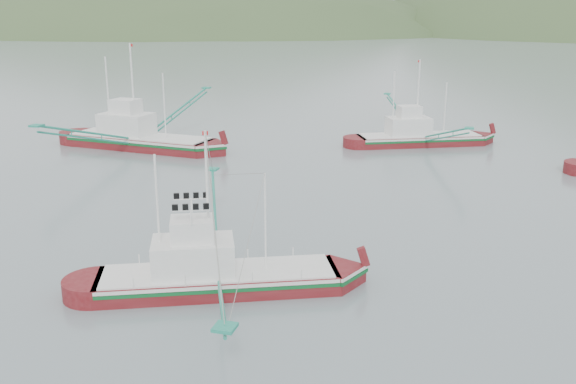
# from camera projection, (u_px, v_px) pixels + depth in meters

# --- Properties ---
(ground) EXTENTS (1200.00, 1200.00, 0.00)m
(ground) POSITION_uv_depth(u_px,v_px,m) (260.00, 274.00, 36.58)
(ground) COLOR slate
(ground) RESTS_ON ground
(main_boat) EXTENTS (13.11, 22.12, 9.38)m
(main_boat) POSITION_uv_depth(u_px,v_px,m) (216.00, 257.00, 33.95)
(main_boat) COLOR #5D0D11
(main_boat) RESTS_ON ground
(bg_boat_far) EXTENTS (13.99, 23.57, 10.05)m
(bg_boat_far) POSITION_uv_depth(u_px,v_px,m) (419.00, 127.00, 70.62)
(bg_boat_far) COLOR #5D0D11
(bg_boat_far) RESTS_ON ground
(bg_boat_left) EXTENTS (16.75, 29.52, 11.99)m
(bg_boat_left) POSITION_uv_depth(u_px,v_px,m) (138.00, 132.00, 69.06)
(bg_boat_left) COLOR #5D0D11
(bg_boat_left) RESTS_ON ground
(headland_left) EXTENTS (448.00, 308.00, 210.00)m
(headland_left) POSITION_uv_depth(u_px,v_px,m) (167.00, 32.00, 416.35)
(headland_left) COLOR #385029
(headland_left) RESTS_ON ground
(ridge_distant) EXTENTS (960.00, 400.00, 240.00)m
(ridge_distant) POSITION_uv_depth(u_px,v_px,m) (495.00, 26.00, 547.63)
(ridge_distant) COLOR slate
(ridge_distant) RESTS_ON ground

